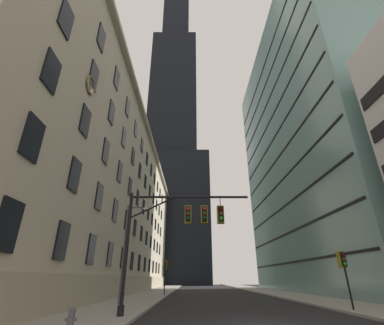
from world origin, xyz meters
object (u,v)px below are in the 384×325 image
traffic_light_near_right (342,263)px  street_lamppost (127,243)px  traffic_light_far_left (165,267)px  traffic_signal_mast (182,223)px  fire_hydrant (70,318)px

traffic_light_near_right → street_lamppost: street_lamppost is taller
traffic_light_far_left → street_lamppost: (-2.07, -11.14, 1.44)m
traffic_signal_mast → fire_hydrant: 7.38m
traffic_light_far_left → fire_hydrant: 22.70m
traffic_light_far_left → fire_hydrant: bearing=-93.1°
traffic_light_near_right → street_lamppost: size_ratio=0.46×
traffic_signal_mast → street_lamppost: bearing=124.8°
traffic_light_far_left → street_lamppost: bearing=-100.5°
traffic_light_near_right → traffic_light_far_left: size_ratio=0.92×
traffic_signal_mast → street_lamppost: (-4.73, 6.80, -0.31)m
street_lamppost → traffic_light_near_right: bearing=-14.2°
fire_hydrant → street_lamppost: bearing=94.4°
fire_hydrant → traffic_light_far_left: bearing=86.9°
traffic_signal_mast → fire_hydrant: (-3.86, -4.59, -4.30)m
traffic_light_near_right → traffic_signal_mast: bearing=-164.4°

